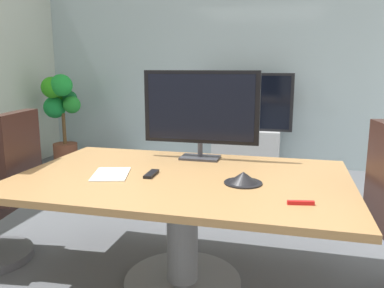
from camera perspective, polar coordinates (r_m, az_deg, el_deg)
name	(u,v)px	position (r m, az deg, el deg)	size (l,w,h in m)	color
ground_plane	(174,287)	(2.65, -2.65, -20.35)	(7.79, 7.79, 0.00)	#515459
wall_back_glass_partition	(243,65)	(5.59, 7.59, 11.52)	(6.04, 0.10, 2.84)	#9EB2B7
conference_table	(182,201)	(2.45, -1.46, -8.43)	(2.02, 1.28, 0.73)	olive
tv_monitor	(201,110)	(2.78, 1.27, 5.08)	(0.84, 0.18, 0.64)	#333338
wall_display_unit	(246,138)	(5.31, 7.98, 0.92)	(1.20, 0.36, 1.31)	#B7BABC
potted_plant	(61,108)	(5.80, -18.72, 5.07)	(0.55, 0.59, 1.29)	brown
conference_phone	(243,178)	(2.25, 7.55, -5.04)	(0.22, 0.22, 0.07)	black
remote_control	(151,174)	(2.41, -6.00, -4.40)	(0.05, 0.17, 0.02)	black
whiteboard_marker	(301,203)	(1.98, 15.72, -8.33)	(0.13, 0.02, 0.02)	red
paper_notepad	(111,174)	(2.47, -11.85, -4.37)	(0.21, 0.30, 0.01)	white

